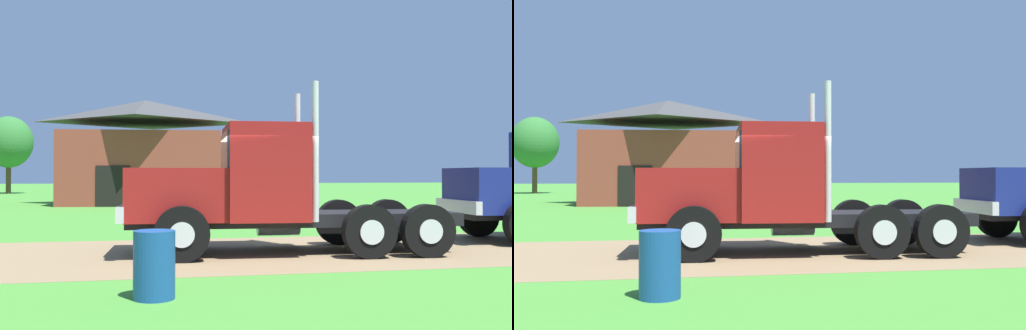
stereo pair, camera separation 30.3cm
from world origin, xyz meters
The scene contains 6 objects.
ground_plane centered at (0.00, 0.00, 0.00)m, with size 200.00×200.00×0.00m, color #448B30.
dirt_track centered at (0.00, 0.00, 0.00)m, with size 120.00×5.56×0.01m, color #89704E.
truck_foreground_white centered at (-0.30, -0.06, 1.30)m, with size 7.42×2.97×3.65m.
steel_barrel centered at (-2.46, -4.28, 0.47)m, with size 0.58×0.58×0.94m, color #19478C.
shed_building centered at (-2.84, 21.66, 2.97)m, with size 9.90×7.86×6.15m.
tree_mid centered at (-15.13, 41.48, 4.64)m, with size 4.23×4.23×6.99m.
Camera 2 is at (-2.22, -12.17, 1.71)m, focal length 39.16 mm.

